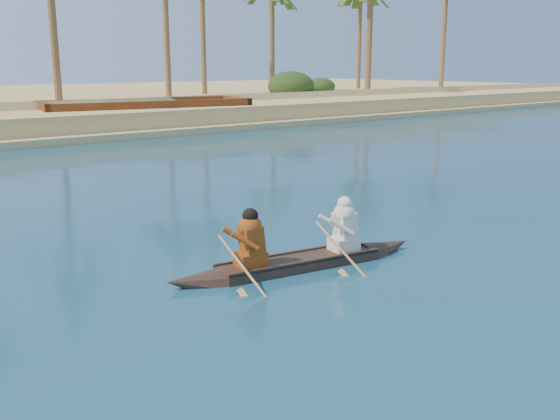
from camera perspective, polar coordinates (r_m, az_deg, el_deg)
ground at (r=8.89m, az=-11.88°, el=-12.14°), size 160.00×160.00×0.00m
canoe at (r=11.81m, az=1.76°, el=-3.97°), size 5.33×1.59×1.46m
barge_right at (r=38.59m, az=-12.07°, el=8.36°), size 12.64×6.08×2.02m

